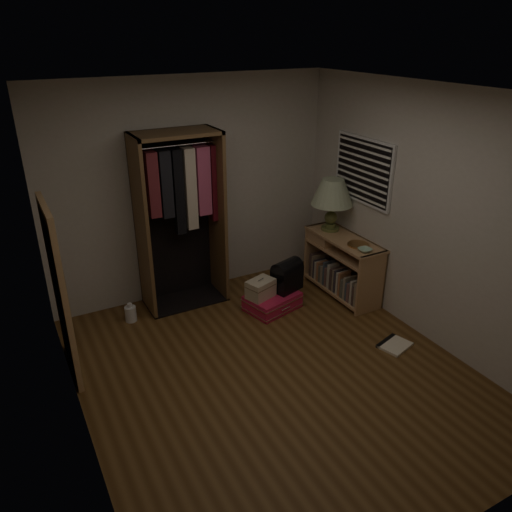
% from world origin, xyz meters
% --- Properties ---
extents(ground, '(4.00, 4.00, 0.00)m').
position_xyz_m(ground, '(0.00, 0.00, 0.00)').
color(ground, '#553618').
rests_on(ground, ground).
extents(room_walls, '(3.52, 4.02, 2.60)m').
position_xyz_m(room_walls, '(0.08, 0.04, 1.50)').
color(room_walls, beige).
rests_on(room_walls, ground).
extents(console_bookshelf, '(0.42, 1.12, 0.75)m').
position_xyz_m(console_bookshelf, '(1.53, 1.04, 0.39)').
color(console_bookshelf, '#AD7E53').
rests_on(console_bookshelf, ground).
extents(open_wardrobe, '(0.97, 0.50, 2.05)m').
position_xyz_m(open_wardrobe, '(-0.22, 1.77, 1.21)').
color(open_wardrobe, brown).
rests_on(open_wardrobe, ground).
extents(floor_mirror, '(0.06, 0.80, 1.70)m').
position_xyz_m(floor_mirror, '(-1.70, 1.00, 0.85)').
color(floor_mirror, tan).
rests_on(floor_mirror, ground).
extents(pink_suitcase, '(0.71, 0.58, 0.19)m').
position_xyz_m(pink_suitcase, '(0.59, 1.07, 0.09)').
color(pink_suitcase, '#C6183F').
rests_on(pink_suitcase, ground).
extents(train_case, '(0.38, 0.31, 0.23)m').
position_xyz_m(train_case, '(0.44, 1.09, 0.30)').
color(train_case, '#BFB092').
rests_on(train_case, pink_suitcase).
extents(black_bag, '(0.40, 0.32, 0.38)m').
position_xyz_m(black_bag, '(0.80, 1.10, 0.38)').
color(black_bag, black).
rests_on(black_bag, pink_suitcase).
extents(table_lamp, '(0.64, 0.64, 0.65)m').
position_xyz_m(table_lamp, '(1.54, 1.30, 1.22)').
color(table_lamp, '#515A2B').
rests_on(table_lamp, console_bookshelf).
extents(brass_tray, '(0.29, 0.29, 0.01)m').
position_xyz_m(brass_tray, '(1.54, 0.75, 0.76)').
color(brass_tray, '#B17D44').
rests_on(brass_tray, console_bookshelf).
extents(ceramic_bowl, '(0.15, 0.15, 0.04)m').
position_xyz_m(ceramic_bowl, '(1.49, 0.57, 0.77)').
color(ceramic_bowl, '#A6C8AA').
rests_on(ceramic_bowl, console_bookshelf).
extents(white_jug, '(0.15, 0.15, 0.22)m').
position_xyz_m(white_jug, '(-0.97, 1.60, 0.10)').
color(white_jug, silver).
rests_on(white_jug, ground).
extents(floor_book, '(0.38, 0.34, 0.03)m').
position_xyz_m(floor_book, '(1.33, -0.19, 0.01)').
color(floor_book, '#F3E7CD').
rests_on(floor_book, ground).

